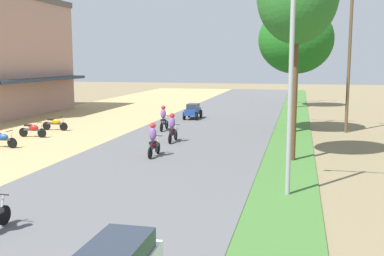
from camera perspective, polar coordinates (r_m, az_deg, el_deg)
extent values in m
cube|color=#2D3847|center=(41.27, -17.68, 5.70)|extent=(1.20, 12.92, 0.25)
cylinder|color=black|center=(26.31, -21.16, -1.73)|extent=(0.56, 0.06, 0.56)
cube|color=#333338|center=(26.63, -22.29, -1.28)|extent=(1.12, 0.12, 0.12)
ellipsoid|color=#1E4CA5|center=(26.56, -22.16, -0.99)|extent=(0.64, 0.28, 0.32)
cylinder|color=#A5A8AD|center=(26.30, -21.30, -1.14)|extent=(0.26, 0.05, 0.68)
cylinder|color=black|center=(26.28, -21.45, -0.34)|extent=(0.04, 0.54, 0.04)
cylinder|color=black|center=(29.30, -17.91, -0.59)|extent=(0.56, 0.06, 0.56)
cylinder|color=black|center=(29.95, -19.95, -0.50)|extent=(0.56, 0.06, 0.56)
cube|color=#333338|center=(29.60, -18.96, -0.20)|extent=(1.12, 0.12, 0.12)
ellipsoid|color=red|center=(29.53, -18.84, 0.06)|extent=(0.64, 0.28, 0.32)
cube|color=black|center=(29.71, -19.44, 0.31)|extent=(0.44, 0.20, 0.10)
cylinder|color=#A5A8AD|center=(29.29, -18.04, -0.07)|extent=(0.26, 0.05, 0.68)
cylinder|color=black|center=(29.27, -18.17, 0.65)|extent=(0.04, 0.54, 0.04)
cylinder|color=black|center=(31.79, -15.45, 0.18)|extent=(0.56, 0.06, 0.56)
cylinder|color=black|center=(32.39, -17.38, 0.25)|extent=(0.56, 0.06, 0.56)
cube|color=#333338|center=(32.06, -16.44, 0.53)|extent=(1.12, 0.12, 0.12)
ellipsoid|color=orange|center=(32.01, -16.32, 0.77)|extent=(0.64, 0.28, 0.32)
cube|color=black|center=(32.17, -16.89, 1.00)|extent=(0.44, 0.20, 0.10)
cylinder|color=#A5A8AD|center=(31.78, -15.56, 0.66)|extent=(0.26, 0.05, 0.68)
cylinder|color=black|center=(31.76, -15.69, 1.33)|extent=(0.04, 0.54, 0.04)
cylinder|color=#4C351E|center=(21.81, 12.44, 4.26)|extent=(0.25, 0.25, 6.28)
cylinder|color=#4C351E|center=(30.76, 12.39, 3.92)|extent=(0.40, 0.40, 4.72)
ellipsoid|color=#195A18|center=(30.71, 12.60, 10.54)|extent=(4.72, 4.72, 4.32)
cylinder|color=#4C351E|center=(46.94, 12.50, 6.34)|extent=(0.41, 0.41, 6.33)
ellipsoid|color=#26561A|center=(47.01, 12.67, 11.62)|extent=(4.32, 4.32, 4.21)
cylinder|color=gray|center=(16.01, 11.98, 4.90)|extent=(0.16, 0.16, 7.40)
cylinder|color=gray|center=(33.59, 12.60, 6.36)|extent=(0.16, 0.16, 7.17)
cylinder|color=gray|center=(33.67, 11.57, 12.25)|extent=(1.40, 0.08, 0.08)
ellipsoid|color=silver|center=(33.70, 10.35, 12.16)|extent=(0.36, 0.20, 0.14)
cylinder|color=gray|center=(33.66, 14.00, 12.17)|extent=(1.40, 0.08, 0.08)
ellipsoid|color=silver|center=(33.67, 15.22, 12.01)|extent=(0.36, 0.20, 0.14)
cylinder|color=gray|center=(52.20, 12.81, 7.04)|extent=(0.16, 0.16, 7.30)
cylinder|color=gray|center=(52.26, 12.15, 10.90)|extent=(1.40, 0.08, 0.08)
ellipsoid|color=silver|center=(52.27, 11.37, 10.85)|extent=(0.36, 0.20, 0.14)
cylinder|color=gray|center=(52.25, 13.71, 10.86)|extent=(1.40, 0.08, 0.08)
ellipsoid|color=silver|center=(52.26, 14.49, 10.75)|extent=(0.36, 0.20, 0.14)
cylinder|color=brown|center=(31.59, 18.70, 8.06)|extent=(0.20, 0.20, 9.55)
cube|color=navy|center=(36.76, 0.09, 2.03)|extent=(0.88, 2.25, 0.44)
cube|color=#232B38|center=(36.81, 0.13, 2.70)|extent=(0.81, 1.30, 0.40)
cylinder|color=black|center=(37.68, -0.37, 1.80)|extent=(0.11, 0.64, 0.64)
cylinder|color=black|center=(37.46, 1.11, 1.76)|extent=(0.11, 0.64, 0.64)
cylinder|color=black|center=(36.12, -0.96, 1.51)|extent=(0.11, 0.64, 0.64)
cylinder|color=black|center=(35.89, 0.57, 1.47)|extent=(0.11, 0.64, 0.64)
cylinder|color=black|center=(14.27, -22.03, -9.87)|extent=(0.06, 0.56, 0.56)
cylinder|color=#A5A8AD|center=(14.14, -22.23, -8.90)|extent=(0.05, 0.26, 0.68)
cylinder|color=black|center=(13.99, -22.46, -7.51)|extent=(0.54, 0.04, 0.04)
cylinder|color=black|center=(23.08, -4.19, -2.47)|extent=(0.06, 0.56, 0.56)
cylinder|color=black|center=(21.92, -5.15, -3.05)|extent=(0.06, 0.56, 0.56)
cube|color=#333338|center=(22.47, -4.66, -2.30)|extent=(0.12, 1.12, 0.12)
ellipsoid|color=red|center=(22.52, -4.60, -1.92)|extent=(0.28, 0.64, 0.32)
cube|color=black|center=(22.16, -4.89, -1.77)|extent=(0.20, 0.44, 0.10)
cylinder|color=#A5A8AD|center=(22.98, -4.24, -1.83)|extent=(0.05, 0.26, 0.68)
cylinder|color=black|center=(22.86, -4.29, -0.95)|extent=(0.54, 0.04, 0.04)
ellipsoid|color=#724C8C|center=(22.17, -4.84, -0.72)|extent=(0.36, 0.28, 0.64)
sphere|color=red|center=(22.15, -4.82, 0.32)|extent=(0.28, 0.28, 0.28)
cylinder|color=#2D2D38|center=(22.41, -5.08, -2.28)|extent=(0.12, 0.12, 0.48)
cylinder|color=#2D2D38|center=(22.33, -4.40, -2.31)|extent=(0.12, 0.12, 0.48)
cylinder|color=black|center=(26.95, -2.00, -0.90)|extent=(0.06, 0.56, 0.56)
cylinder|color=black|center=(25.77, -2.71, -1.32)|extent=(0.06, 0.56, 0.56)
cube|color=#333338|center=(26.33, -2.35, -0.72)|extent=(0.12, 1.12, 0.12)
ellipsoid|color=red|center=(26.39, -2.31, -0.39)|extent=(0.28, 0.64, 0.32)
cube|color=black|center=(26.03, -2.52, -0.25)|extent=(0.20, 0.44, 0.10)
cylinder|color=#A5A8AD|center=(26.85, -2.03, -0.35)|extent=(0.05, 0.26, 0.68)
cylinder|color=black|center=(26.74, -2.07, 0.42)|extent=(0.54, 0.04, 0.04)
ellipsoid|color=#724C8C|center=(26.05, -2.48, 0.65)|extent=(0.36, 0.28, 0.64)
sphere|color=red|center=(26.03, -2.46, 1.53)|extent=(0.28, 0.28, 0.28)
cylinder|color=#2D2D38|center=(26.27, -2.70, -0.70)|extent=(0.12, 0.12, 0.48)
cylinder|color=#2D2D38|center=(26.20, -2.11, -0.72)|extent=(0.12, 0.12, 0.48)
cylinder|color=black|center=(31.34, -3.11, 0.39)|extent=(0.06, 0.56, 0.56)
cylinder|color=black|center=(30.17, -3.76, 0.08)|extent=(0.06, 0.56, 0.56)
cube|color=#333338|center=(30.73, -3.43, 0.57)|extent=(0.12, 1.12, 0.12)
ellipsoid|color=silver|center=(30.79, -3.39, 0.85)|extent=(0.28, 0.64, 0.32)
cube|color=black|center=(30.43, -3.59, 0.99)|extent=(0.20, 0.44, 0.10)
cylinder|color=#A5A8AD|center=(31.25, -3.14, 0.87)|extent=(0.05, 0.26, 0.68)
cylinder|color=black|center=(31.15, -3.18, 1.53)|extent=(0.54, 0.04, 0.04)
ellipsoid|color=#724C8C|center=(30.46, -3.55, 1.75)|extent=(0.36, 0.28, 0.64)
sphere|color=red|center=(30.45, -3.54, 2.51)|extent=(0.28, 0.28, 0.28)
cylinder|color=#2D2D38|center=(30.67, -3.74, 0.59)|extent=(0.12, 0.12, 0.48)
cylinder|color=#2D2D38|center=(30.59, -3.24, 0.57)|extent=(0.12, 0.12, 0.48)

